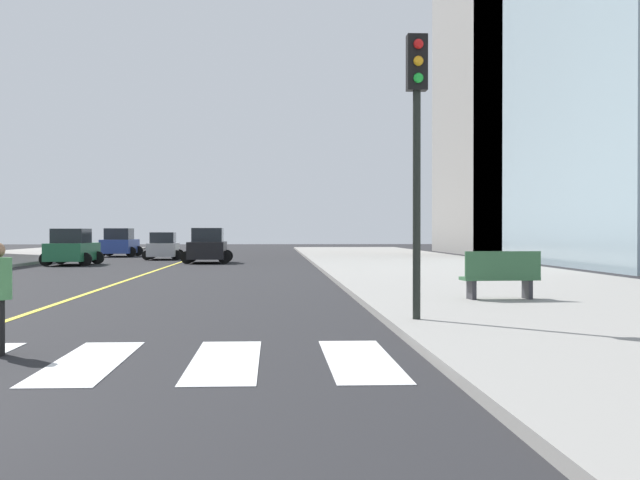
% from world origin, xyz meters
% --- Properties ---
extents(sidewalk_kerb_east, '(10.00, 120.00, 0.15)m').
position_xyz_m(sidewalk_kerb_east, '(12.20, 20.00, 0.07)').
color(sidewalk_kerb_east, gray).
rests_on(sidewalk_kerb_east, ground).
extents(lane_divider_paint, '(0.16, 80.00, 0.01)m').
position_xyz_m(lane_divider_paint, '(0.00, 40.00, 0.01)').
color(lane_divider_paint, yellow).
rests_on(lane_divider_paint, ground).
extents(parking_garage_concrete, '(18.00, 24.00, 26.71)m').
position_xyz_m(parking_garage_concrete, '(28.13, 57.67, 13.36)').
color(parking_garage_concrete, gray).
rests_on(parking_garage_concrete, ground).
extents(car_green_nearest, '(2.71, 4.23, 1.86)m').
position_xyz_m(car_green_nearest, '(-5.08, 37.87, 0.87)').
color(car_green_nearest, '#236B42').
rests_on(car_green_nearest, ground).
extents(car_blue_second, '(2.75, 4.34, 1.92)m').
position_xyz_m(car_blue_second, '(-5.29, 53.12, 0.90)').
color(car_blue_second, '#2D479E').
rests_on(car_blue_second, ground).
extents(car_silver_third, '(2.38, 3.75, 1.66)m').
position_xyz_m(car_silver_third, '(-1.53, 46.51, 0.78)').
color(car_silver_third, '#B7B7BC').
rests_on(car_silver_third, ground).
extents(car_black_fourth, '(2.68, 4.27, 1.90)m').
position_xyz_m(car_black_fourth, '(1.57, 40.69, 0.89)').
color(car_black_fourth, black).
rests_on(car_black_fourth, ground).
extents(traffic_light_near_corner, '(0.36, 0.41, 5.10)m').
position_xyz_m(traffic_light_near_corner, '(7.71, 7.94, 3.72)').
color(traffic_light_near_corner, black).
rests_on(traffic_light_near_corner, sidewalk_kerb_east).
extents(park_bench, '(1.84, 0.70, 1.12)m').
position_xyz_m(park_bench, '(10.42, 12.47, 0.69)').
color(park_bench, '#33603D').
rests_on(park_bench, sidewalk_kerb_east).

